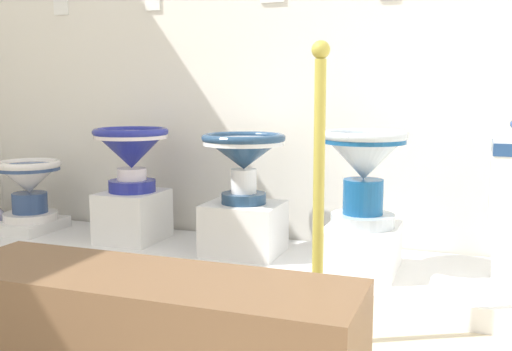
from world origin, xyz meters
TOP-DOWN VIEW (x-y plane):
  - display_platform at (1.83, 2.68)m, footprint 3.26×0.75m
  - plinth_block_squat_floral at (0.51, 2.74)m, footprint 0.28×0.36m
  - antique_toilet_squat_floral at (0.51, 2.74)m, footprint 0.37×0.37m
  - plinth_block_tall_cobalt at (1.19, 2.76)m, footprint 0.30×0.35m
  - antique_toilet_tall_cobalt at (1.19, 2.76)m, footprint 0.40×0.40m
  - plinth_block_central_ornate at (1.85, 2.72)m, footprint 0.37×0.32m
  - antique_toilet_central_ornate at (1.85, 2.72)m, footprint 0.41×0.41m
  - plinth_block_broad_patterned at (2.46, 2.63)m, footprint 0.32×0.38m
  - antique_toilet_broad_patterned at (2.46, 2.63)m, footprint 0.38×0.38m
  - info_placard_first at (0.53, 3.07)m, footprint 0.10×0.01m
  - stanchion_post_near_right at (2.41, 2.00)m, footprint 0.23×0.23m
  - museum_bench at (2.07, 1.41)m, footprint 1.20×0.36m

SIDE VIEW (x-z plane):
  - display_platform at x=1.83m, z-range 0.00..0.10m
  - plinth_block_squat_floral at x=0.51m, z-range 0.10..0.16m
  - museum_bench at x=2.07m, z-range 0.00..0.40m
  - plinth_block_broad_patterned at x=2.46m, z-range 0.10..0.30m
  - plinth_block_central_ornate at x=1.85m, z-range 0.10..0.35m
  - plinth_block_tall_cobalt at x=1.19m, z-range 0.10..0.37m
  - stanchion_post_near_right at x=2.41m, z-range -0.18..0.90m
  - antique_toilet_squat_floral at x=0.51m, z-range 0.21..0.56m
  - antique_toilet_broad_patterned at x=2.46m, z-range 0.38..0.80m
  - antique_toilet_tall_cobalt at x=1.19m, z-range 0.42..0.77m
  - antique_toilet_central_ornate at x=1.85m, z-range 0.43..0.78m
  - info_placard_first at x=0.53m, z-range 1.36..1.51m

